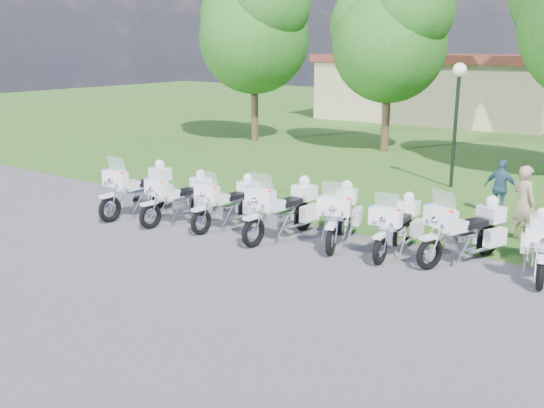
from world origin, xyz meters
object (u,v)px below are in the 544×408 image
Objects in this scene: motorcycle_5 at (397,225)px; motorcycle_6 at (466,230)px; motorcycle_1 at (180,197)px; bystander_c at (501,188)px; motorcycle_3 at (284,208)px; motorcycle_7 at (541,245)px; motorcycle_4 at (340,214)px; bystander_a at (524,203)px; motorcycle_0 at (140,188)px; motorcycle_2 at (229,202)px; lamp_post at (458,94)px.

motorcycle_5 is 1.50m from motorcycle_6.
bystander_c is at bearing -133.66° from motorcycle_1.
motorcycle_3 is 1.16× the size of motorcycle_7.
bystander_a reaches higher than motorcycle_4.
motorcycle_6 is at bearing 104.26° from bystander_c.
motorcycle_0 reaches higher than motorcycle_6.
motorcycle_4 is 1.43m from motorcycle_5.
motorcycle_4 is (4.44, 0.88, 0.03)m from motorcycle_1.
motorcycle_7 is at bearing -166.26° from motorcycle_2.
motorcycle_3 reaches higher than motorcycle_0.
bystander_c is (1.06, 4.58, 0.14)m from motorcycle_5.
motorcycle_6 is 1.28× the size of bystander_a.
motorcycle_4 reaches higher than bystander_c.
motorcycle_4 is at bearing 0.04° from motorcycle_5.
motorcycle_0 is at bearing 15.08° from motorcycle_2.
motorcycle_2 is 1.02× the size of motorcycle_5.
bystander_a is at bearing -81.63° from motorcycle_7.
motorcycle_4 is (3.04, 0.51, 0.03)m from motorcycle_2.
motorcycle_7 is at bearing -151.86° from motorcycle_6.
motorcycle_4 reaches higher than motorcycle_7.
bystander_c is at bearing -135.61° from motorcycle_4.
motorcycle_3 is 1.12× the size of motorcycle_5.
motorcycle_6 is (1.47, 0.33, 0.06)m from motorcycle_5.
motorcycle_6 is (5.93, 0.92, 0.04)m from motorcycle_2.
bystander_a reaches higher than motorcycle_6.
bystander_c is at bearing -106.18° from motorcycle_5.
motorcycle_2 is at bearing 51.93° from bystander_c.
motorcycle_0 is at bearing 32.99° from motorcycle_6.
motorcycle_5 is (5.86, 0.95, -0.02)m from motorcycle_1.
motorcycle_0 is 7.39m from motorcycle_5.
motorcycle_2 is 4.50m from motorcycle_5.
motorcycle_0 is 10.09m from bystander_c.
motorcycle_1 is 9.75m from lamp_post.
motorcycle_4 is at bearing -169.89° from motorcycle_0.
motorcycle_4 reaches higher than motorcycle_5.
motorcycle_5 is at bearing 36.60° from motorcycle_6.
motorcycle_4 is at bearing -91.47° from lamp_post.
motorcycle_1 reaches higher than motorcycle_5.
lamp_post reaches higher than motorcycle_3.
motorcycle_3 is at bearing 35.44° from motorcycle_6.
motorcycle_7 is (1.53, 0.11, -0.07)m from motorcycle_6.
motorcycle_1 reaches higher than motorcycle_7.
motorcycle_4 is (1.35, 0.45, -0.03)m from motorcycle_3.
lamp_post is (-2.70, 6.96, 2.39)m from motorcycle_6.
motorcycle_6 is at bearing -165.29° from motorcycle_2.
bystander_c is at bearing -131.00° from motorcycle_2.
motorcycle_1 is at bearing -4.39° from motorcycle_7.
lamp_post is at bearing -111.60° from motorcycle_1.
bystander_a is at bearing -139.93° from motorcycle_3.
lamp_post is (1.54, 7.81, 2.37)m from motorcycle_3.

